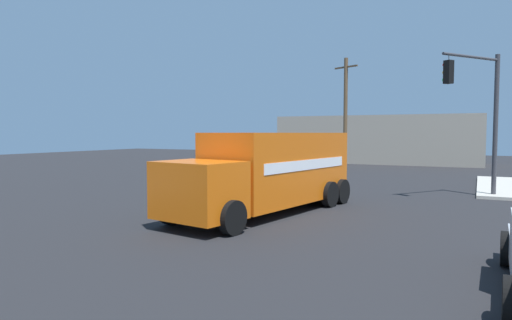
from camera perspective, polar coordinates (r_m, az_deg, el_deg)
ground_plane at (r=16.53m, az=0.25°, el=-6.59°), size 100.00×100.00×0.00m
delivery_truck at (r=16.19m, az=1.73°, el=-1.39°), size 4.07×8.87×2.90m
traffic_light_primary at (r=21.83m, az=26.70°, el=6.49°), size 2.19×3.00×6.22m
utility_pole at (r=35.67m, az=11.34°, el=5.96°), size 2.04×1.04×8.69m
building_backdrop at (r=45.01m, az=15.24°, el=2.54°), size 18.69×6.00×4.52m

